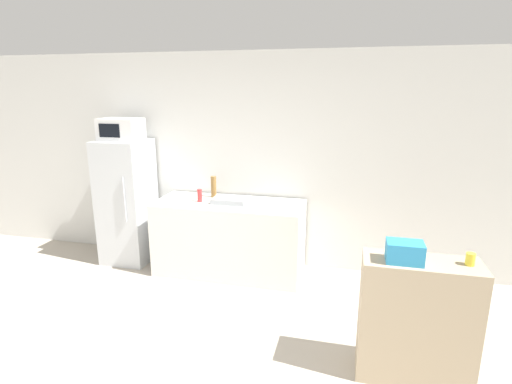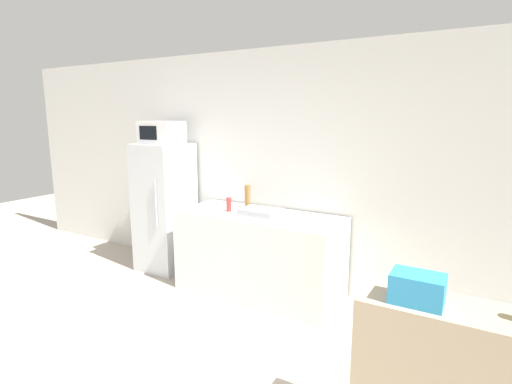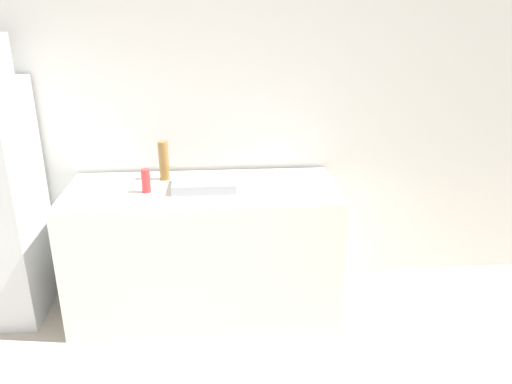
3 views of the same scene
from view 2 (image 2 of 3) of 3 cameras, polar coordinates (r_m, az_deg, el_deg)
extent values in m
cube|color=silver|center=(4.50, 1.53, 3.36)|extent=(8.00, 0.06, 2.60)
cube|color=silver|center=(5.04, -12.90, -2.12)|extent=(0.58, 0.58, 1.56)
cylinder|color=#B7B7BC|center=(4.69, -14.10, -1.67)|extent=(0.02, 0.02, 0.55)
cube|color=white|center=(4.92, -13.36, 8.28)|extent=(0.49, 0.33, 0.26)
cube|color=black|center=(4.83, -15.19, 8.16)|extent=(0.27, 0.01, 0.16)
cube|color=silver|center=(4.29, 0.40, -8.89)|extent=(1.74, 0.71, 0.88)
cube|color=#9EA3A8|center=(4.15, 0.61, -2.81)|extent=(0.40, 0.30, 0.06)
cylinder|color=olive|center=(4.41, -1.20, -0.64)|extent=(0.07, 0.07, 0.26)
cylinder|color=red|center=(4.28, -3.90, -1.79)|extent=(0.06, 0.06, 0.15)
cube|color=#2D8EC6|center=(2.20, 22.05, -12.65)|extent=(0.25, 0.18, 0.15)
camera|label=1|loc=(1.07, -112.14, 10.92)|focal=28.00mm
camera|label=3|loc=(1.97, -46.28, 10.54)|focal=35.00mm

